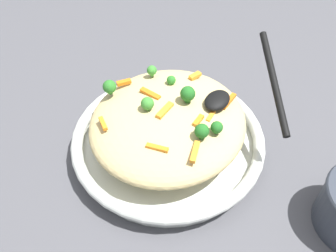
{
  "coord_description": "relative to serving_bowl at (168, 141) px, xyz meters",
  "views": [
    {
      "loc": [
        0.37,
        0.26,
        0.55
      ],
      "look_at": [
        0.0,
        0.0,
        0.07
      ],
      "focal_mm": 39.03,
      "sensor_mm": 36.0,
      "label": 1
    }
  ],
  "objects": [
    {
      "name": "ground_plane",
      "position": [
        0.0,
        0.0,
        -0.03
      ],
      "size": [
        2.4,
        2.4,
        0.0
      ],
      "primitive_type": "plane",
      "color": "#4C4C51"
    },
    {
      "name": "serving_bowl",
      "position": [
        0.0,
        0.0,
        0.0
      ],
      "size": [
        0.36,
        0.36,
        0.05
      ],
      "color": "silver",
      "rests_on": "ground_plane"
    },
    {
      "name": "pasta_mound",
      "position": [
        0.0,
        0.0,
        0.05
      ],
      "size": [
        0.29,
        0.27,
        0.07
      ],
      "primitive_type": "ellipsoid",
      "color": "#D1BA7A",
      "rests_on": "serving_bowl"
    },
    {
      "name": "carrot_piece_0",
      "position": [
        -0.01,
        0.06,
        0.09
      ],
      "size": [
        0.03,
        0.01,
        0.01
      ],
      "primitive_type": "cube",
      "rotation": [
        0.0,
        0.0,
        3.21
      ],
      "color": "orange",
      "rests_on": "pasta_mound"
    },
    {
      "name": "carrot_piece_1",
      "position": [
        -0.03,
        0.07,
        0.08
      ],
      "size": [
        0.03,
        0.01,
        0.01
      ],
      "primitive_type": "cube",
      "rotation": [
        0.0,
        0.0,
        0.14
      ],
      "color": "orange",
      "rests_on": "pasta_mound"
    },
    {
      "name": "carrot_piece_2",
      "position": [
        0.01,
        -0.0,
        0.09
      ],
      "size": [
        0.04,
        0.01,
        0.01
      ],
      "primitive_type": "cube",
      "rotation": [
        0.0,
        0.0,
        0.03
      ],
      "color": "orange",
      "rests_on": "pasta_mound"
    },
    {
      "name": "carrot_piece_3",
      "position": [
        -0.11,
        -0.01,
        0.08
      ],
      "size": [
        0.03,
        0.02,
        0.01
      ],
      "primitive_type": "cube",
      "rotation": [
        0.0,
        0.0,
        6.02
      ],
      "color": "orange",
      "rests_on": "pasta_mound"
    },
    {
      "name": "carrot_piece_4",
      "position": [
        0.08,
        0.03,
        0.08
      ],
      "size": [
        0.02,
        0.04,
        0.01
      ],
      "primitive_type": "cube",
      "rotation": [
        0.0,
        0.0,
        5.02
      ],
      "color": "orange",
      "rests_on": "pasta_mound"
    },
    {
      "name": "carrot_piece_5",
      "position": [
        -0.08,
        0.07,
        0.08
      ],
      "size": [
        0.04,
        0.01,
        0.01
      ],
      "primitive_type": "cube",
      "rotation": [
        0.0,
        0.0,
        0.01
      ],
      "color": "orange",
      "rests_on": "pasta_mound"
    },
    {
      "name": "carrot_piece_6",
      "position": [
        -0.01,
        -0.05,
        0.09
      ],
      "size": [
        0.01,
        0.04,
        0.01
      ],
      "primitive_type": "cube",
      "rotation": [
        0.0,
        0.0,
        4.68
      ],
      "color": "orange",
      "rests_on": "pasta_mound"
    },
    {
      "name": "carrot_piece_7",
      "position": [
        -0.01,
        -0.11,
        0.08
      ],
      "size": [
        0.03,
        0.02,
        0.01
      ],
      "primitive_type": "cube",
      "rotation": [
        0.0,
        0.0,
        5.71
      ],
      "color": "orange",
      "rests_on": "pasta_mound"
    },
    {
      "name": "carrot_piece_8",
      "position": [
        0.09,
        -0.07,
        0.08
      ],
      "size": [
        0.02,
        0.03,
        0.01
      ],
      "primitive_type": "cube",
      "rotation": [
        0.0,
        0.0,
        4.17
      ],
      "color": "orange",
      "rests_on": "pasta_mound"
    },
    {
      "name": "carrot_piece_9",
      "position": [
        0.05,
        0.09,
        0.08
      ],
      "size": [
        0.04,
        0.02,
        0.01
      ],
      "primitive_type": "cube",
      "rotation": [
        0.0,
        0.0,
        3.51
      ],
      "color": "orange",
      "rests_on": "pasta_mound"
    },
    {
      "name": "broccoli_floret_0",
      "position": [
        0.02,
        -0.11,
        0.09
      ],
      "size": [
        0.02,
        0.02,
        0.03
      ],
      "color": "#296820",
      "rests_on": "pasta_mound"
    },
    {
      "name": "broccoli_floret_1",
      "position": [
        0.02,
        0.08,
        0.1
      ],
      "size": [
        0.02,
        0.02,
        0.03
      ],
      "color": "#205B1C",
      "rests_on": "pasta_mound"
    },
    {
      "name": "broccoli_floret_2",
      "position": [
        0.02,
        -0.03,
        0.1
      ],
      "size": [
        0.02,
        0.02,
        0.03
      ],
      "color": "#377928",
      "rests_on": "pasta_mound"
    },
    {
      "name": "broccoli_floret_3",
      "position": [
        -0.01,
        0.09,
        0.09
      ],
      "size": [
        0.02,
        0.02,
        0.02
      ],
      "color": "#205B1C",
      "rests_on": "pasta_mound"
    },
    {
      "name": "broccoli_floret_4",
      "position": [
        -0.06,
        -0.04,
        0.09
      ],
      "size": [
        0.02,
        0.02,
        0.02
      ],
      "color": "#296820",
      "rests_on": "pasta_mound"
    },
    {
      "name": "broccoli_floret_5",
      "position": [
        -0.03,
        0.02,
        0.1
      ],
      "size": [
        0.03,
        0.03,
        0.03
      ],
      "color": "#205B1C",
      "rests_on": "pasta_mound"
    },
    {
      "name": "broccoli_floret_6",
      "position": [
        -0.06,
        -0.08,
        0.09
      ],
      "size": [
        0.02,
        0.02,
        0.02
      ],
      "color": "#377928",
      "rests_on": "pasta_mound"
    },
    {
      "name": "serving_spoon",
      "position": [
        -0.09,
        0.09,
        0.11
      ],
      "size": [
        0.17,
        0.16,
        0.08
      ],
      "color": "black",
      "rests_on": "pasta_mound"
    }
  ]
}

